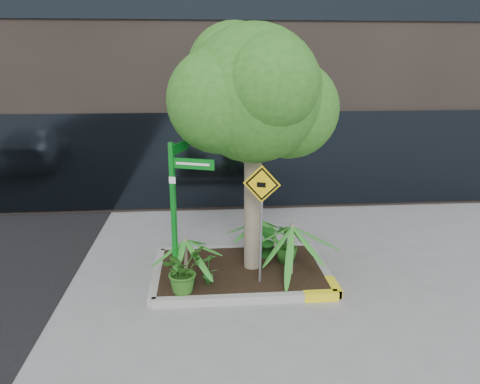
{
  "coord_description": "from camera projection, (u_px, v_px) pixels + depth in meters",
  "views": [
    {
      "loc": [
        -0.52,
        -7.95,
        3.98
      ],
      "look_at": [
        0.18,
        0.2,
        1.7
      ],
      "focal_mm": 35.0,
      "sensor_mm": 36.0,
      "label": 1
    }
  ],
  "objects": [
    {
      "name": "ground",
      "position": [
        231.0,
        282.0,
        8.75
      ],
      "size": [
        80.0,
        80.0,
        0.0
      ],
      "primitive_type": "plane",
      "color": "gray",
      "rests_on": "ground"
    },
    {
      "name": "planter",
      "position": [
        242.0,
        271.0,
        9.0
      ],
      "size": [
        3.35,
        2.36,
        0.15
      ],
      "color": "#9E9E99",
      "rests_on": "ground"
    },
    {
      "name": "tree",
      "position": [
        253.0,
        94.0,
        8.22
      ],
      "size": [
        3.14,
        2.78,
        4.71
      ],
      "color": "gray",
      "rests_on": "ground"
    },
    {
      "name": "palm_front",
      "position": [
        292.0,
        227.0,
        8.54
      ],
      "size": [
        1.12,
        1.12,
        1.24
      ],
      "color": "gray",
      "rests_on": "ground"
    },
    {
      "name": "palm_left",
      "position": [
        185.0,
        240.0,
        8.39
      ],
      "size": [
        0.9,
        0.9,
        1.0
      ],
      "color": "gray",
      "rests_on": "ground"
    },
    {
      "name": "palm_back",
      "position": [
        261.0,
        221.0,
        9.62
      ],
      "size": [
        0.82,
        0.82,
        0.91
      ],
      "color": "gray",
      "rests_on": "ground"
    },
    {
      "name": "shrub_a",
      "position": [
        182.0,
        270.0,
        8.0
      ],
      "size": [
        1.0,
        1.0,
        0.8
      ],
      "primitive_type": "imported",
      "rotation": [
        0.0,
        0.0,
        0.98
      ],
      "color": "#2B611B",
      "rests_on": "planter"
    },
    {
      "name": "shrub_b",
      "position": [
        287.0,
        244.0,
        9.18
      ],
      "size": [
        0.61,
        0.61,
        0.78
      ],
      "primitive_type": "imported",
      "rotation": [
        0.0,
        0.0,
        2.34
      ],
      "color": "#255E1C",
      "rests_on": "planter"
    },
    {
      "name": "shrub_c",
      "position": [
        208.0,
        268.0,
        8.31
      ],
      "size": [
        0.42,
        0.42,
        0.58
      ],
      "primitive_type": "imported",
      "rotation": [
        0.0,
        0.0,
        3.64
      ],
      "color": "#2B7423",
      "rests_on": "planter"
    },
    {
      "name": "shrub_d",
      "position": [
        268.0,
        241.0,
        9.39
      ],
      "size": [
        0.56,
        0.56,
        0.73
      ],
      "primitive_type": "imported",
      "rotation": [
        0.0,
        0.0,
        5.34
      ],
      "color": "#1F6A1E",
      "rests_on": "planter"
    },
    {
      "name": "street_sign_post",
      "position": [
        177.0,
        202.0,
        7.96
      ],
      "size": [
        0.76,
        0.98,
        2.71
      ],
      "rotation": [
        0.0,
        0.0,
        -0.36
      ],
      "color": "#0A771A",
      "rests_on": "ground"
    },
    {
      "name": "cattle_sign",
      "position": [
        261.0,
        204.0,
        8.11
      ],
      "size": [
        0.63,
        0.24,
        2.15
      ],
      "rotation": [
        0.0,
        0.0,
        -0.35
      ],
      "color": "slate",
      "rests_on": "ground"
    }
  ]
}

